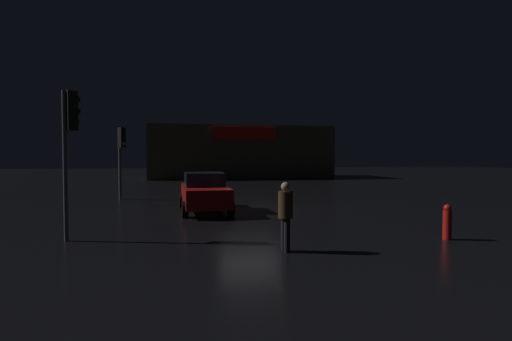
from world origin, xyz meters
TOP-DOWN VIEW (x-y plane):
  - ground_plane at (0.00, 0.00)m, footprint 120.00×120.00m
  - store_building at (2.88, 24.40)m, footprint 18.24×8.14m
  - traffic_signal_main at (-5.55, -4.77)m, footprint 0.43×0.41m
  - traffic_signal_opposite at (-5.85, 4.79)m, footprint 0.43×0.41m
  - car_near at (-1.88, -0.13)m, footprint 2.06×4.25m
  - pedestrian at (-0.32, -6.94)m, footprint 0.40×0.40m
  - fire_hydrant at (4.21, -6.48)m, footprint 0.22×0.22m

SIDE VIEW (x-z plane):
  - ground_plane at x=0.00m, z-range 0.00..0.00m
  - fire_hydrant at x=4.21m, z-range 0.00..0.93m
  - car_near at x=-1.88m, z-range 0.01..1.57m
  - pedestrian at x=-0.32m, z-range 0.13..1.74m
  - traffic_signal_opposite at x=-5.85m, z-range 0.79..4.47m
  - store_building at x=2.88m, z-range 0.00..5.28m
  - traffic_signal_main at x=-5.55m, z-range 1.02..4.92m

